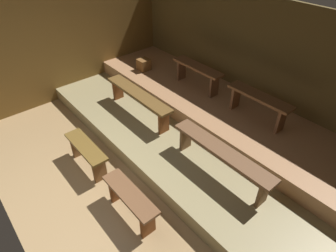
% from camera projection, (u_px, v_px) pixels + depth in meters
% --- Properties ---
extents(ground, '(6.89, 5.03, 0.08)m').
position_uv_depth(ground, '(166.00, 157.00, 5.08)').
color(ground, '#A58357').
extents(wall_back, '(6.89, 0.06, 2.36)m').
position_uv_depth(wall_back, '(251.00, 60.00, 5.44)').
color(wall_back, brown).
rests_on(wall_back, ground).
extents(wall_left, '(0.06, 5.03, 2.36)m').
position_uv_depth(wall_left, '(75.00, 42.00, 6.20)').
color(wall_left, brown).
rests_on(wall_left, ground).
extents(platform_lower, '(6.09, 2.78, 0.27)m').
position_uv_depth(platform_lower, '(195.00, 133.00, 5.34)').
color(platform_lower, '#998B60').
rests_on(platform_lower, ground).
extents(platform_middle, '(6.09, 1.52, 0.27)m').
position_uv_depth(platform_middle, '(219.00, 109.00, 5.50)').
color(platform_middle, '#B17F55').
rests_on(platform_middle, platform_lower).
extents(bench_floor_left, '(1.00, 0.27, 0.47)m').
position_uv_depth(bench_floor_left, '(87.00, 151.00, 4.64)').
color(bench_floor_left, brown).
rests_on(bench_floor_left, ground).
extents(bench_floor_right, '(1.00, 0.27, 0.47)m').
position_uv_depth(bench_floor_right, '(131.00, 199.00, 3.87)').
color(bench_floor_right, brown).
rests_on(bench_floor_right, ground).
extents(bench_lower_left, '(1.74, 0.27, 0.47)m').
position_uv_depth(bench_lower_left, '(138.00, 97.00, 5.38)').
color(bench_lower_left, brown).
rests_on(bench_lower_left, platform_lower).
extents(bench_lower_right, '(1.74, 0.27, 0.47)m').
position_uv_depth(bench_lower_right, '(221.00, 154.00, 4.13)').
color(bench_lower_right, brown).
rests_on(bench_lower_right, platform_lower).
extents(bench_middle_left, '(1.17, 0.27, 0.47)m').
position_uv_depth(bench_middle_left, '(197.00, 71.00, 5.69)').
color(bench_middle_left, brown).
rests_on(bench_middle_left, platform_middle).
extents(bench_middle_right, '(1.17, 0.27, 0.47)m').
position_uv_depth(bench_middle_right, '(259.00, 101.00, 4.80)').
color(bench_middle_right, brown).
rests_on(bench_middle_right, platform_middle).
extents(wooden_crate_middle, '(0.25, 0.25, 0.25)m').
position_uv_depth(wooden_crate_middle, '(144.00, 64.00, 6.47)').
color(wooden_crate_middle, brown).
rests_on(wooden_crate_middle, platform_middle).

